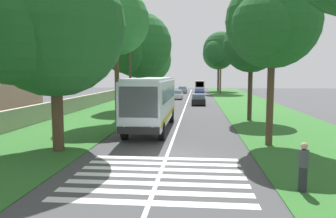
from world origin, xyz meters
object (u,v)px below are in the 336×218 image
roadside_tree_left_3 (136,47)px  roadside_tree_right_2 (218,55)px  roadside_tree_left_0 (148,61)px  trailing_car_2 (199,92)px  roadside_tree_left_1 (50,29)px  trailing_car_3 (183,90)px  trailing_car_0 (199,100)px  pedestrian (303,166)px  utility_pole (130,71)px  roadside_tree_right_4 (220,50)px  roadside_tree_right_1 (270,25)px  coach_bus (152,100)px  roadside_tree_right_3 (249,46)px  roadside_tree_left_2 (113,23)px  trailing_car_1 (177,95)px  trailing_minibus_0 (200,85)px

roadside_tree_left_3 → roadside_tree_right_2: size_ratio=0.89×
roadside_tree_left_0 → roadside_tree_left_3: 12.01m
trailing_car_2 → roadside_tree_left_1: roadside_tree_left_1 is taller
trailing_car_3 → roadside_tree_left_0: (-20.49, 4.23, 5.24)m
trailing_car_0 → pedestrian: pedestrian is taller
trailing_car_0 → pedestrian: size_ratio=2.54×
trailing_car_2 → utility_pole: bearing=166.2°
trailing_car_0 → roadside_tree_right_4: size_ratio=0.34×
roadside_tree_right_1 → coach_bus: bearing=56.7°
coach_bus → trailing_car_3: size_ratio=2.60×
roadside_tree_right_3 → pedestrian: 18.13m
roadside_tree_right_2 → utility_pole: roadside_tree_right_2 is taller
roadside_tree_left_1 → trailing_car_2: bearing=-9.8°
roadside_tree_left_0 → utility_pole: 16.43m
roadside_tree_right_4 → roadside_tree_right_2: bearing=-1.2°
trailing_car_0 → roadside_tree_left_3: 11.25m
trailing_car_2 → roadside_tree_right_4: roadside_tree_right_4 is taller
roadside_tree_left_2 → roadside_tree_right_2: roadside_tree_right_2 is taller
roadside_tree_left_1 → roadside_tree_left_3: 20.71m
trailing_car_3 → roadside_tree_right_3: roadside_tree_right_3 is taller
roadside_tree_left_2 → roadside_tree_right_4: bearing=-15.6°
trailing_car_1 → roadside_tree_right_1: bearing=-168.0°
roadside_tree_left_2 → roadside_tree_right_3: (1.71, -11.24, -1.77)m
roadside_tree_right_1 → pedestrian: 9.49m
roadside_tree_left_1 → roadside_tree_right_3: 17.01m
trailing_car_1 → roadside_tree_left_3: roadside_tree_left_3 is taller
roadside_tree_left_1 → roadside_tree_right_4: bearing=-13.0°
trailing_car_1 → roadside_tree_left_1: 37.06m
trailing_car_3 → roadside_tree_left_2: roadside_tree_left_2 is taller
utility_pole → roadside_tree_right_4: bearing=-17.6°
trailing_car_0 → utility_pole: (-10.38, 6.89, 3.64)m
coach_bus → roadside_tree_right_2: roadside_tree_right_2 is taller
trailing_car_0 → pedestrian: (-31.62, -3.40, 0.24)m
trailing_minibus_0 → roadside_tree_right_2: size_ratio=0.49×
trailing_minibus_0 → roadside_tree_right_3: size_ratio=0.68×
roadside_tree_right_4 → trailing_minibus_0: bearing=22.6°
trailing_car_0 → roadside_tree_left_1: bearing=164.2°
roadside_tree_left_1 → pedestrian: roadside_tree_left_1 is taller
trailing_car_1 → trailing_car_2: same height
roadside_tree_left_0 → roadside_tree_left_1: size_ratio=0.94×
roadside_tree_right_2 → roadside_tree_right_3: (-48.69, 0.36, -2.15)m
coach_bus → utility_pole: (9.00, 3.45, 2.16)m
trailing_minibus_0 → roadside_tree_left_0: size_ratio=0.64×
trailing_car_1 → roadside_tree_left_2: bearing=172.0°
roadside_tree_right_1 → roadside_tree_left_2: bearing=53.4°
roadside_tree_right_2 → roadside_tree_right_3: roadside_tree_right_2 is taller
trailing_car_0 → roadside_tree_left_2: (-16.06, 7.08, 7.47)m
roadside_tree_left_1 → trailing_car_3: bearing=-4.6°
coach_bus → trailing_car_3: (45.83, -0.18, -1.48)m
roadside_tree_left_1 → roadside_tree_right_3: (12.32, -11.73, 0.14)m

